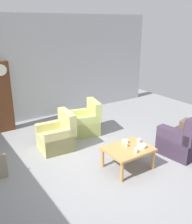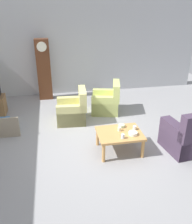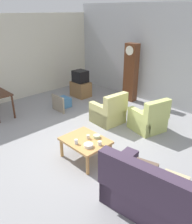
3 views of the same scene
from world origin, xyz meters
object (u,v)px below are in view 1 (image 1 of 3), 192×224
at_px(coffee_table_wood, 128,151).
at_px(cup_white_porcelain, 139,141).
at_px(bowl_shallow_green, 125,141).
at_px(armchair_olive_near, 57,137).
at_px(cup_cream_tall, 126,145).
at_px(armchair_olive_far, 85,123).
at_px(grandfather_clock, 3,97).
at_px(bowl_white_stacked, 142,146).
at_px(cup_blue_rimmed, 136,151).

distance_m(coffee_table_wood, cup_white_porcelain, 0.38).
bearing_deg(coffee_table_wood, bowl_shallow_green, 66.00).
height_order(armchair_olive_near, cup_white_porcelain, armchair_olive_near).
bearing_deg(armchair_olive_near, cup_white_porcelain, -52.36).
bearing_deg(cup_cream_tall, cup_white_porcelain, -0.37).
bearing_deg(armchair_olive_far, grandfather_clock, 140.97).
bearing_deg(bowl_shallow_green, cup_white_porcelain, -32.46).
height_order(grandfather_clock, bowl_white_stacked, grandfather_clock).
height_order(cup_cream_tall, bowl_shallow_green, cup_cream_tall).
height_order(coffee_table_wood, bowl_white_stacked, bowl_white_stacked).
relative_size(armchair_olive_near, coffee_table_wood, 0.96).
bearing_deg(bowl_white_stacked, coffee_table_wood, 151.11).
xyz_separation_m(cup_cream_tall, bowl_white_stacked, (0.24, -0.21, -0.01)).
relative_size(cup_blue_rimmed, bowl_white_stacked, 0.52).
xyz_separation_m(armchair_olive_far, coffee_table_wood, (-0.19, -2.07, 0.09)).
distance_m(armchair_olive_near, armchair_olive_far, 1.13).
xyz_separation_m(cup_white_porcelain, cup_cream_tall, (-0.35, 0.00, 0.00)).
relative_size(grandfather_clock, cup_blue_rimmed, 20.14).
distance_m(armchair_olive_near, bowl_white_stacked, 2.10).
bearing_deg(coffee_table_wood, cup_cream_tall, 82.77).
relative_size(armchair_olive_far, bowl_white_stacked, 4.98).
relative_size(armchair_olive_far, cup_blue_rimmed, 9.67).
bearing_deg(bowl_shallow_green, coffee_table_wood, -114.00).
height_order(coffee_table_wood, grandfather_clock, grandfather_clock).
xyz_separation_m(cup_cream_tall, bowl_shallow_green, (0.09, 0.16, -0.01)).
distance_m(grandfather_clock, cup_blue_rimmed, 4.10).
bearing_deg(coffee_table_wood, cup_blue_rimmed, -91.30).
bearing_deg(bowl_white_stacked, armchair_olive_near, 121.80).
height_order(grandfather_clock, cup_blue_rimmed, grandfather_clock).
height_order(armchair_olive_near, cup_cream_tall, armchair_olive_near).
distance_m(cup_white_porcelain, bowl_shallow_green, 0.30).
bearing_deg(bowl_shallow_green, cup_blue_rimmed, -102.91).
relative_size(cup_blue_rimmed, bowl_shallow_green, 0.64).
distance_m(cup_cream_tall, bowl_shallow_green, 0.19).
distance_m(grandfather_clock, cup_white_porcelain, 3.98).
height_order(armchair_olive_near, bowl_shallow_green, armchair_olive_near).
bearing_deg(cup_white_porcelain, grandfather_clock, 119.44).
bearing_deg(grandfather_clock, bowl_shallow_green, -62.76).
distance_m(armchair_olive_far, coffee_table_wood, 2.08).
xyz_separation_m(cup_blue_rimmed, cup_cream_tall, (0.01, 0.31, -0.01)).
relative_size(coffee_table_wood, grandfather_clock, 0.49).
xyz_separation_m(armchair_olive_near, armchair_olive_far, (1.05, 0.43, 0.00)).
distance_m(armchair_olive_far, cup_white_porcelain, 2.02).
bearing_deg(cup_blue_rimmed, grandfather_clock, 112.81).
height_order(armchair_olive_near, armchair_olive_far, same).
bearing_deg(armchair_olive_far, bowl_white_stacked, -88.57).
relative_size(coffee_table_wood, cup_cream_tall, 11.09).
distance_m(armchair_olive_far, bowl_shallow_green, 1.85).
bearing_deg(coffee_table_wood, cup_white_porcelain, 11.07).
height_order(coffee_table_wood, cup_white_porcelain, cup_white_porcelain).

